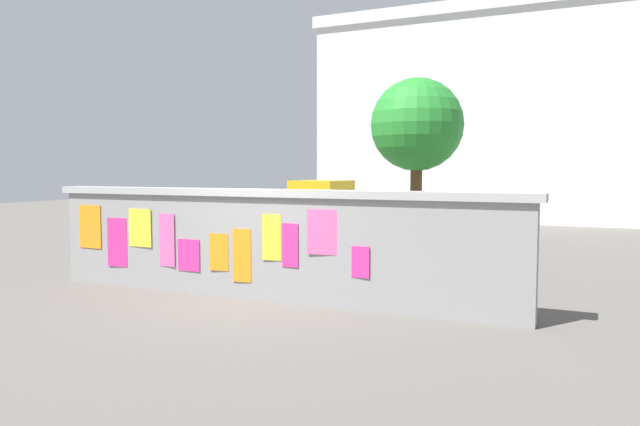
{
  "coord_description": "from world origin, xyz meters",
  "views": [
    {
      "loc": [
        4.78,
        -8.2,
        2.09
      ],
      "look_at": [
        0.04,
        2.08,
        1.27
      ],
      "focal_mm": 32.76,
      "sensor_mm": 36.0,
      "label": 1
    }
  ],
  "objects_px": {
    "bicycle_near": "(450,264)",
    "tree_roadside": "(417,126)",
    "bicycle_far": "(288,258)",
    "auto_rickshaw_truck": "(357,219)",
    "person_walking": "(244,217)",
    "motorcycle": "(159,248)"
  },
  "relations": [
    {
      "from": "bicycle_near",
      "to": "tree_roadside",
      "type": "height_order",
      "value": "tree_roadside"
    },
    {
      "from": "auto_rickshaw_truck",
      "to": "tree_roadside",
      "type": "bearing_deg",
      "value": 87.48
    },
    {
      "from": "motorcycle",
      "to": "tree_roadside",
      "type": "height_order",
      "value": "tree_roadside"
    },
    {
      "from": "bicycle_far",
      "to": "person_walking",
      "type": "bearing_deg",
      "value": 139.83
    },
    {
      "from": "bicycle_far",
      "to": "auto_rickshaw_truck",
      "type": "bearing_deg",
      "value": 87.21
    },
    {
      "from": "bicycle_far",
      "to": "tree_roadside",
      "type": "height_order",
      "value": "tree_roadside"
    },
    {
      "from": "bicycle_far",
      "to": "tree_roadside",
      "type": "relative_size",
      "value": 0.34
    },
    {
      "from": "motorcycle",
      "to": "bicycle_near",
      "type": "height_order",
      "value": "bicycle_near"
    },
    {
      "from": "bicycle_far",
      "to": "tree_roadside",
      "type": "bearing_deg",
      "value": 87.37
    },
    {
      "from": "bicycle_near",
      "to": "bicycle_far",
      "type": "distance_m",
      "value": 3.15
    },
    {
      "from": "auto_rickshaw_truck",
      "to": "motorcycle",
      "type": "relative_size",
      "value": 1.95
    },
    {
      "from": "tree_roadside",
      "to": "motorcycle",
      "type": "bearing_deg",
      "value": -110.07
    },
    {
      "from": "bicycle_near",
      "to": "bicycle_far",
      "type": "relative_size",
      "value": 1.01
    },
    {
      "from": "motorcycle",
      "to": "person_walking",
      "type": "relative_size",
      "value": 1.16
    },
    {
      "from": "auto_rickshaw_truck",
      "to": "bicycle_near",
      "type": "bearing_deg",
      "value": -44.12
    },
    {
      "from": "bicycle_near",
      "to": "tree_roadside",
      "type": "xyz_separation_m",
      "value": [
        -2.74,
        7.55,
        3.17
      ]
    },
    {
      "from": "auto_rickshaw_truck",
      "to": "bicycle_near",
      "type": "distance_m",
      "value": 4.14
    },
    {
      "from": "bicycle_far",
      "to": "person_walking",
      "type": "height_order",
      "value": "person_walking"
    },
    {
      "from": "auto_rickshaw_truck",
      "to": "bicycle_near",
      "type": "xyz_separation_m",
      "value": [
        2.94,
        -2.85,
        -0.54
      ]
    },
    {
      "from": "bicycle_near",
      "to": "tree_roadside",
      "type": "relative_size",
      "value": 0.34
    },
    {
      "from": "motorcycle",
      "to": "bicycle_far",
      "type": "xyz_separation_m",
      "value": [
        2.79,
        0.56,
        -0.1
      ]
    },
    {
      "from": "bicycle_near",
      "to": "person_walking",
      "type": "xyz_separation_m",
      "value": [
        -5.3,
        1.32,
        0.62
      ]
    }
  ]
}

